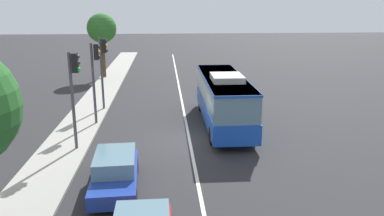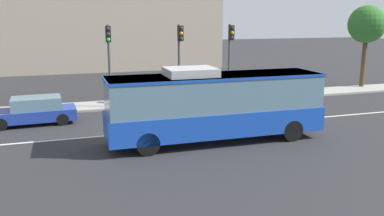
% 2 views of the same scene
% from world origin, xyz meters
% --- Properties ---
extents(ground_plane, '(160.00, 160.00, 0.00)m').
position_xyz_m(ground_plane, '(0.00, 0.00, 0.00)').
color(ground_plane, '#28282B').
extents(sidewalk_kerb, '(80.00, 2.59, 0.14)m').
position_xyz_m(sidewalk_kerb, '(0.00, 6.75, 0.07)').
color(sidewalk_kerb, '#9E9B93').
rests_on(sidewalk_kerb, ground_plane).
extents(lane_centre_line, '(76.00, 0.16, 0.01)m').
position_xyz_m(lane_centre_line, '(0.00, 0.00, 0.01)').
color(lane_centre_line, silver).
rests_on(lane_centre_line, ground_plane).
extents(transit_bus, '(10.01, 2.56, 3.46)m').
position_xyz_m(transit_bus, '(2.85, -2.33, 1.81)').
color(transit_bus, '#1947B7').
rests_on(transit_bus, ground_plane).
extents(sedan_blue, '(4.58, 2.02, 1.46)m').
position_xyz_m(sedan_blue, '(-5.33, 3.48, 0.72)').
color(sedan_blue, '#1E3899').
rests_on(sedan_blue, ground_plane).
extents(traffic_light_near_corner, '(0.35, 0.62, 5.20)m').
position_xyz_m(traffic_light_near_corner, '(3.47, 5.60, 3.56)').
color(traffic_light_near_corner, '#47474C').
rests_on(traffic_light_near_corner, ground_plane).
extents(traffic_light_mid_block, '(0.32, 0.62, 5.20)m').
position_xyz_m(traffic_light_mid_block, '(6.95, 5.64, 3.56)').
color(traffic_light_mid_block, '#47474C').
rests_on(traffic_light_mid_block, ground_plane).
extents(traffic_light_far_corner, '(0.34, 0.62, 5.20)m').
position_xyz_m(traffic_light_far_corner, '(-0.95, 5.89, 3.56)').
color(traffic_light_far_corner, '#47474C').
rests_on(traffic_light_far_corner, ground_plane).
extents(street_tree_kerbside_left, '(2.95, 2.95, 6.59)m').
position_xyz_m(street_tree_kerbside_left, '(19.43, 7.55, 5.05)').
color(street_tree_kerbside_left, '#4C3823').
rests_on(street_tree_kerbside_left, ground_plane).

